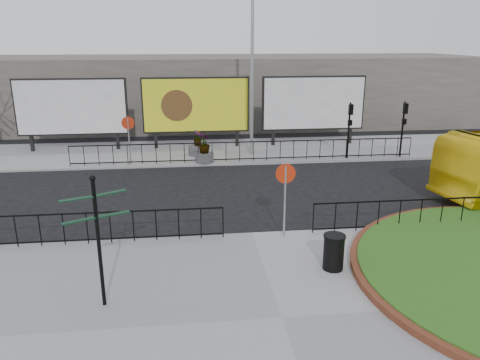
{
  "coord_description": "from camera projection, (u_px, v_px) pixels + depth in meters",
  "views": [
    {
      "loc": [
        -2.06,
        -14.35,
        6.42
      ],
      "look_at": [
        -0.25,
        1.43,
        1.54
      ],
      "focal_mm": 35.0,
      "sensor_mm": 36.0,
      "label": 1
    }
  ],
  "objects": [
    {
      "name": "ground",
      "position": [
        252.0,
        236.0,
        15.74
      ],
      "size": [
        90.0,
        90.0,
        0.0
      ],
      "primitive_type": "plane",
      "color": "black",
      "rests_on": "ground"
    },
    {
      "name": "pavement_near",
      "position": [
        282.0,
        320.0,
        10.97
      ],
      "size": [
        30.0,
        10.0,
        0.12
      ],
      "primitive_type": "cube",
      "color": "gray",
      "rests_on": "ground"
    },
    {
      "name": "pavement_far",
      "position": [
        223.0,
        151.0,
        27.11
      ],
      "size": [
        44.0,
        6.0,
        0.12
      ],
      "primitive_type": "cube",
      "color": "gray",
      "rests_on": "ground"
    },
    {
      "name": "railing_near_left",
      "position": [
        64.0,
        229.0,
        14.6
      ],
      "size": [
        10.0,
        0.1,
        1.1
      ],
      "primitive_type": null,
      "color": "black",
      "rests_on": "pavement_near"
    },
    {
      "name": "railing_near_right",
      "position": [
        442.0,
        212.0,
        15.96
      ],
      "size": [
        9.0,
        0.1,
        1.1
      ],
      "primitive_type": null,
      "color": "black",
      "rests_on": "pavement_near"
    },
    {
      "name": "railing_far",
      "position": [
        246.0,
        151.0,
        24.48
      ],
      "size": [
        18.0,
        0.1,
        1.1
      ],
      "primitive_type": null,
      "color": "black",
      "rests_on": "pavement_far"
    },
    {
      "name": "speed_sign_far",
      "position": [
        128.0,
        130.0,
        23.56
      ],
      "size": [
        0.64,
        0.07,
        2.47
      ],
      "color": "gray",
      "rests_on": "pavement_far"
    },
    {
      "name": "speed_sign_near",
      "position": [
        285.0,
        184.0,
        14.91
      ],
      "size": [
        0.64,
        0.07,
        2.47
      ],
      "color": "gray",
      "rests_on": "pavement_near"
    },
    {
      "name": "billboard_left",
      "position": [
        72.0,
        107.0,
        26.36
      ],
      "size": [
        6.2,
        0.31,
        4.1
      ],
      "color": "black",
      "rests_on": "pavement_far"
    },
    {
      "name": "billboard_mid",
      "position": [
        196.0,
        105.0,
        27.13
      ],
      "size": [
        6.2,
        0.31,
        4.1
      ],
      "color": "black",
      "rests_on": "pavement_far"
    },
    {
      "name": "billboard_right",
      "position": [
        313.0,
        103.0,
        27.89
      ],
      "size": [
        6.2,
        0.31,
        4.1
      ],
      "color": "black",
      "rests_on": "pavement_far"
    },
    {
      "name": "lamp_post",
      "position": [
        252.0,
        68.0,
        24.93
      ],
      "size": [
        0.74,
        0.18,
        9.23
      ],
      "color": "gray",
      "rests_on": "pavement_far"
    },
    {
      "name": "signal_pole_a",
      "position": [
        350.0,
        122.0,
        24.7
      ],
      "size": [
        0.22,
        0.26,
        3.0
      ],
      "color": "black",
      "rests_on": "pavement_far"
    },
    {
      "name": "signal_pole_b",
      "position": [
        404.0,
        121.0,
        25.02
      ],
      "size": [
        0.22,
        0.26,
        3.0
      ],
      "color": "black",
      "rests_on": "pavement_far"
    },
    {
      "name": "building_backdrop",
      "position": [
        213.0,
        90.0,
        35.89
      ],
      "size": [
        40.0,
        10.0,
        5.0
      ],
      "primitive_type": "cube",
      "color": "#6A635C",
      "rests_on": "ground"
    },
    {
      "name": "fingerpost_sign",
      "position": [
        97.0,
        229.0,
        10.91
      ],
      "size": [
        1.49,
        0.87,
        3.32
      ],
      "rotation": [
        0.0,
        0.0,
        0.38
      ],
      "color": "black",
      "rests_on": "pavement_near"
    },
    {
      "name": "litter_bin",
      "position": [
        334.0,
        252.0,
        13.11
      ],
      "size": [
        0.62,
        0.62,
        1.03
      ],
      "color": "black",
      "rests_on": "pavement_near"
    },
    {
      "name": "planter_a",
      "position": [
        198.0,
        147.0,
        25.85
      ],
      "size": [
        1.05,
        1.05,
        1.39
      ],
      "color": "#4C4C4F",
      "rests_on": "pavement_far"
    },
    {
      "name": "planter_b",
      "position": [
        204.0,
        151.0,
        24.32
      ],
      "size": [
        0.95,
        0.95,
        1.54
      ],
      "color": "#4C4C4F",
      "rests_on": "pavement_far"
    }
  ]
}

